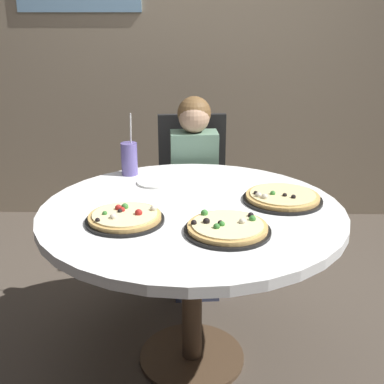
# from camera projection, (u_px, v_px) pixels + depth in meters

# --- Properties ---
(ground_plane) EXTENTS (8.00, 8.00, 0.00)m
(ground_plane) POSITION_uv_depth(u_px,v_px,m) (192.00, 358.00, 2.26)
(ground_plane) COLOR #4C4238
(wall_with_window) EXTENTS (5.20, 0.14, 2.90)m
(wall_with_window) POSITION_uv_depth(u_px,v_px,m) (195.00, 21.00, 3.47)
(wall_with_window) COLOR gray
(wall_with_window) RESTS_ON ground_plane
(dining_table) EXTENTS (1.25, 1.25, 0.75)m
(dining_table) POSITION_uv_depth(u_px,v_px,m) (192.00, 228.00, 2.04)
(dining_table) COLOR white
(dining_table) RESTS_ON ground_plane
(chair_wooden) EXTENTS (0.43, 0.43, 0.95)m
(chair_wooden) POSITION_uv_depth(u_px,v_px,m) (193.00, 187.00, 2.90)
(chair_wooden) COLOR black
(chair_wooden) RESTS_ON ground_plane
(diner_child) EXTENTS (0.28, 0.42, 1.08)m
(diner_child) POSITION_uv_depth(u_px,v_px,m) (195.00, 206.00, 2.75)
(diner_child) COLOR #3F4766
(diner_child) RESTS_ON ground_plane
(pizza_veggie) EXTENTS (0.30, 0.30, 0.05)m
(pizza_veggie) POSITION_uv_depth(u_px,v_px,m) (125.00, 218.00, 1.86)
(pizza_veggie) COLOR black
(pizza_veggie) RESTS_ON dining_table
(pizza_cheese) EXTENTS (0.34, 0.34, 0.05)m
(pizza_cheese) POSITION_uv_depth(u_px,v_px,m) (282.00, 197.00, 2.07)
(pizza_cheese) COLOR black
(pizza_cheese) RESTS_ON dining_table
(pizza_pepperoni) EXTENTS (0.32, 0.32, 0.05)m
(pizza_pepperoni) POSITION_uv_depth(u_px,v_px,m) (227.00, 228.00, 1.77)
(pizza_pepperoni) COLOR black
(pizza_pepperoni) RESTS_ON dining_table
(soda_cup) EXTENTS (0.08, 0.08, 0.31)m
(soda_cup) POSITION_uv_depth(u_px,v_px,m) (129.00, 159.00, 2.39)
(soda_cup) COLOR #6659A5
(soda_cup) RESTS_ON dining_table
(plate_small) EXTENTS (0.18, 0.18, 0.01)m
(plate_small) POSITION_uv_depth(u_px,v_px,m) (156.00, 182.00, 2.29)
(plate_small) COLOR white
(plate_small) RESTS_ON dining_table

